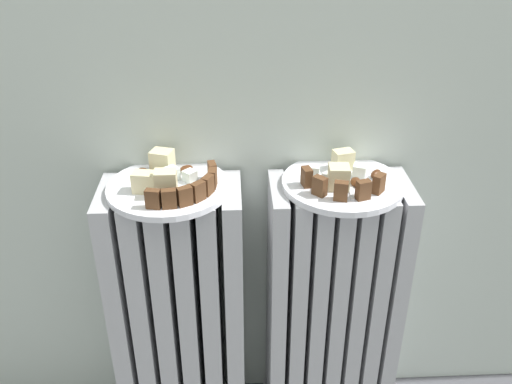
{
  "coord_description": "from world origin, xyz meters",
  "views": [
    {
      "loc": [
        -0.04,
        -0.66,
        1.15
      ],
      "look_at": [
        0.0,
        0.28,
        0.62
      ],
      "focal_mm": 39.37,
      "sensor_mm": 36.0,
      "label": 1
    }
  ],
  "objects_px": {
    "fork": "(351,184)",
    "radiator_right": "(331,313)",
    "plate_left": "(168,188)",
    "radiator_left": "(180,318)",
    "plate_right": "(342,184)"
  },
  "relations": [
    {
      "from": "radiator_right",
      "to": "fork",
      "type": "xyz_separation_m",
      "value": [
        0.01,
        -0.02,
        0.33
      ]
    },
    {
      "from": "fork",
      "to": "radiator_left",
      "type": "bearing_deg",
      "value": 177.49
    },
    {
      "from": "radiator_right",
      "to": "plate_right",
      "type": "bearing_deg",
      "value": 180.0
    },
    {
      "from": "fork",
      "to": "radiator_right",
      "type": "bearing_deg",
      "value": 129.45
    },
    {
      "from": "radiator_left",
      "to": "fork",
      "type": "height_order",
      "value": "fork"
    },
    {
      "from": "radiator_left",
      "to": "plate_right",
      "type": "distance_m",
      "value": 0.47
    },
    {
      "from": "radiator_left",
      "to": "radiator_right",
      "type": "xyz_separation_m",
      "value": [
        0.33,
        0.0,
        0.0
      ]
    },
    {
      "from": "radiator_right",
      "to": "plate_right",
      "type": "distance_m",
      "value": 0.33
    },
    {
      "from": "plate_left",
      "to": "fork",
      "type": "height_order",
      "value": "fork"
    },
    {
      "from": "radiator_left",
      "to": "plate_left",
      "type": "bearing_deg",
      "value": 180.0
    },
    {
      "from": "radiator_right",
      "to": "plate_left",
      "type": "height_order",
      "value": "plate_left"
    },
    {
      "from": "plate_left",
      "to": "plate_right",
      "type": "xyz_separation_m",
      "value": [
        0.33,
        0.0,
        0.0
      ]
    },
    {
      "from": "radiator_right",
      "to": "fork",
      "type": "distance_m",
      "value": 0.33
    },
    {
      "from": "radiator_left",
      "to": "plate_left",
      "type": "height_order",
      "value": "plate_left"
    },
    {
      "from": "plate_right",
      "to": "fork",
      "type": "relative_size",
      "value": 2.2
    }
  ]
}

